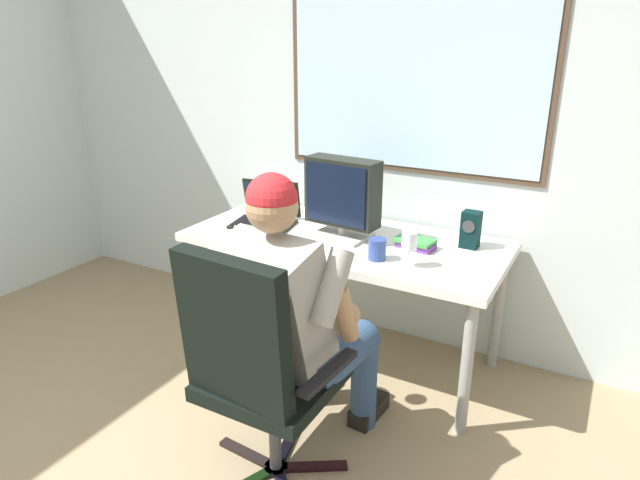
# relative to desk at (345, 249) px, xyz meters

# --- Properties ---
(wall_rear) EXTENTS (4.51, 0.08, 2.83)m
(wall_rear) POSITION_rel_desk_xyz_m (-0.22, 0.44, 0.77)
(wall_rear) COLOR silver
(wall_rear) RESTS_ON ground
(desk) EXTENTS (1.66, 0.76, 0.72)m
(desk) POSITION_rel_desk_xyz_m (0.00, 0.00, 0.00)
(desk) COLOR gray
(desk) RESTS_ON ground
(office_chair) EXTENTS (0.59, 0.58, 1.03)m
(office_chair) POSITION_rel_desk_xyz_m (0.15, -1.03, -0.07)
(office_chair) COLOR black
(office_chair) RESTS_ON ground
(person_seated) EXTENTS (0.55, 0.81, 1.27)m
(person_seated) POSITION_rel_desk_xyz_m (0.16, -0.77, 0.01)
(person_seated) COLOR navy
(person_seated) RESTS_ON ground
(crt_monitor) EXTENTS (0.40, 0.25, 0.42)m
(crt_monitor) POSITION_rel_desk_xyz_m (-0.02, -0.00, 0.30)
(crt_monitor) COLOR beige
(crt_monitor) RESTS_ON desk
(laptop) EXTENTS (0.38, 0.34, 0.23)m
(laptop) POSITION_rel_desk_xyz_m (-0.50, 0.01, 0.13)
(laptop) COLOR black
(laptop) RESTS_ON desk
(wine_glass) EXTENTS (0.07, 0.07, 0.17)m
(wine_glass) POSITION_rel_desk_xyz_m (0.43, -0.21, 0.18)
(wine_glass) COLOR silver
(wine_glass) RESTS_ON desk
(desk_speaker) EXTENTS (0.09, 0.09, 0.19)m
(desk_speaker) POSITION_rel_desk_xyz_m (0.61, 0.17, 0.16)
(desk_speaker) COLOR black
(desk_speaker) RESTS_ON desk
(book_stack) EXTENTS (0.21, 0.14, 0.05)m
(book_stack) POSITION_rel_desk_xyz_m (0.38, 0.03, 0.09)
(book_stack) COLOR #673389
(book_stack) RESTS_ON desk
(coffee_mug) EXTENTS (0.08, 0.08, 0.10)m
(coffee_mug) POSITION_rel_desk_xyz_m (0.27, -0.20, 0.12)
(coffee_mug) COLOR navy
(coffee_mug) RESTS_ON desk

